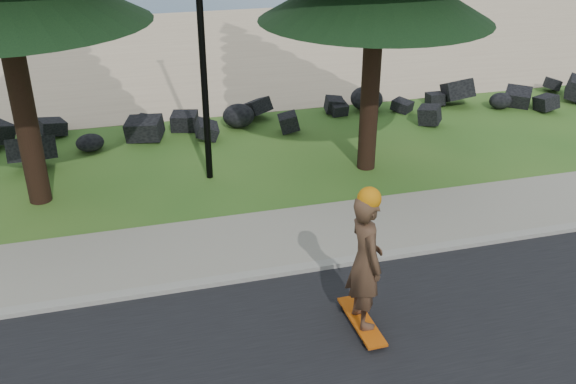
% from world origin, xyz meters
% --- Properties ---
extents(ground, '(160.00, 160.00, 0.00)m').
position_xyz_m(ground, '(0.00, 0.00, 0.00)').
color(ground, '#2A5B1C').
rests_on(ground, ground).
extents(kerb, '(160.00, 0.20, 0.10)m').
position_xyz_m(kerb, '(0.00, -0.90, 0.05)').
color(kerb, gray).
rests_on(kerb, ground).
extents(sidewalk, '(160.00, 2.00, 0.08)m').
position_xyz_m(sidewalk, '(0.00, 0.20, 0.04)').
color(sidewalk, gray).
rests_on(sidewalk, ground).
extents(beach_sand, '(160.00, 15.00, 0.01)m').
position_xyz_m(beach_sand, '(0.00, 14.50, 0.01)').
color(beach_sand, tan).
rests_on(beach_sand, ground).
extents(seawall_boulders, '(60.00, 2.40, 1.10)m').
position_xyz_m(seawall_boulders, '(0.00, 5.60, 0.00)').
color(seawall_boulders, black).
rests_on(seawall_boulders, ground).
extents(skateboarder, '(0.50, 1.23, 2.27)m').
position_xyz_m(skateboarder, '(1.33, -2.55, 1.14)').
color(skateboarder, '#C24F0B').
rests_on(skateboarder, ground).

